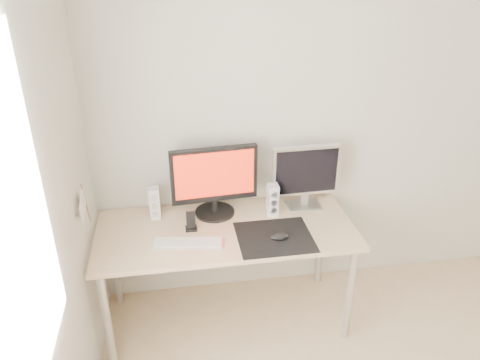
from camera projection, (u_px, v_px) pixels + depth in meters
wall_back at (355, 121)px, 3.13m from camera, size 3.50×0.00×3.50m
wall_left at (4, 356)px, 1.34m from camera, size 0.00×3.50×3.50m
mousepad at (274, 237)px, 2.81m from camera, size 0.45×0.40×0.00m
mouse at (279, 236)px, 2.78m from camera, size 0.11×0.07×0.04m
desk at (226, 238)px, 2.94m from camera, size 1.60×0.70×0.73m
main_monitor at (214, 179)px, 2.94m from camera, size 0.55×0.28×0.47m
second_monitor at (306, 174)px, 3.04m from camera, size 0.45×0.16×0.43m
speaker_left at (155, 203)px, 2.97m from camera, size 0.07×0.08×0.21m
speaker_right at (273, 200)px, 3.01m from camera, size 0.07×0.08×0.21m
keyboard at (188, 243)px, 2.75m from camera, size 0.43×0.18×0.02m
phone_dock at (191, 224)px, 2.87m from camera, size 0.07×0.06×0.13m
pennant at (84, 205)px, 2.52m from camera, size 0.01×0.23×0.29m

